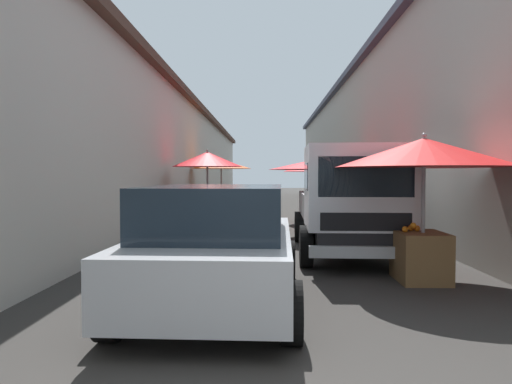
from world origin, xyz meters
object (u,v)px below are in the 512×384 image
at_px(delivery_truck, 352,204).
at_px(plastic_stool, 231,211).
at_px(fruit_stall_far_left, 221,172).
at_px(fruit_stall_near_right, 207,168).
at_px(fruit_stall_near_left, 323,172).
at_px(vendor_by_crates, 337,192).
at_px(vendor_in_shade, 325,193).
at_px(fruit_stall_far_right, 322,171).
at_px(fruit_stall_mid_lane, 423,167).
at_px(hatchback_car, 218,244).

distance_m(delivery_truck, plastic_stool, 8.08).
height_order(fruit_stall_far_left, fruit_stall_near_right, fruit_stall_near_right).
relative_size(fruit_stall_near_left, vendor_by_crates, 1.78).
bearing_deg(vendor_in_shade, fruit_stall_far_right, 168.65).
xyz_separation_m(vendor_by_crates, plastic_stool, (-2.43, 4.03, -0.60)).
bearing_deg(vendor_in_shade, fruit_stall_near_right, 129.37).
relative_size(vendor_by_crates, plastic_stool, 3.71).
distance_m(fruit_stall_near_left, vendor_in_shade, 5.42).
relative_size(fruit_stall_far_left, fruit_stall_near_left, 0.85).
bearing_deg(plastic_stool, fruit_stall_far_right, -97.59).
bearing_deg(fruit_stall_near_right, fruit_stall_far_left, 0.66).
bearing_deg(fruit_stall_near_left, vendor_in_shade, -7.79).
relative_size(fruit_stall_mid_lane, fruit_stall_near_left, 0.90).
distance_m(fruit_stall_far_left, delivery_truck, 10.94).
height_order(fruit_stall_far_left, fruit_stall_mid_lane, fruit_stall_far_left).
height_order(fruit_stall_mid_lane, fruit_stall_near_left, fruit_stall_mid_lane).
height_order(fruit_stall_near_right, vendor_by_crates, fruit_stall_near_right).
bearing_deg(vendor_by_crates, hatchback_car, 165.39).
relative_size(fruit_stall_far_left, delivery_truck, 0.49).
bearing_deg(delivery_truck, vendor_in_shade, -3.99).
distance_m(fruit_stall_near_left, hatchback_car, 6.91).
xyz_separation_m(fruit_stall_far_left, hatchback_car, (-13.40, -1.28, -1.00)).
distance_m(fruit_stall_far_left, vendor_by_crates, 4.75).
distance_m(fruit_stall_near_right, vendor_in_shade, 5.24).
relative_size(fruit_stall_far_left, vendor_by_crates, 1.51).
relative_size(fruit_stall_far_right, fruit_stall_near_left, 0.91).
bearing_deg(fruit_stall_far_left, fruit_stall_far_right, -131.01).
distance_m(fruit_stall_far_right, plastic_stool, 3.41).
xyz_separation_m(fruit_stall_far_left, plastic_stool, (-2.82, -0.64, -1.41)).
bearing_deg(fruit_stall_near_right, fruit_stall_far_right, -66.45).
height_order(fruit_stall_mid_lane, hatchback_car, fruit_stall_mid_lane).
xyz_separation_m(fruit_stall_far_right, delivery_truck, (-7.13, 0.28, -0.70)).
bearing_deg(fruit_stall_near_right, fruit_stall_near_left, -121.99).
distance_m(fruit_stall_near_right, delivery_truck, 6.53).
bearing_deg(vendor_by_crates, fruit_stall_mid_lane, 177.53).
bearing_deg(delivery_truck, fruit_stall_near_left, 1.86).
bearing_deg(plastic_stool, fruit_stall_mid_lane, -159.19).
bearing_deg(delivery_truck, plastic_stool, 20.36).
bearing_deg(fruit_stall_near_right, hatchback_car, -171.89).
bearing_deg(vendor_in_shade, fruit_stall_near_left, 172.21).
height_order(fruit_stall_far_left, delivery_truck, fruit_stall_far_left).
height_order(fruit_stall_far_left, vendor_in_shade, fruit_stall_far_left).
height_order(fruit_stall_far_right, delivery_truck, fruit_stall_far_right).
relative_size(fruit_stall_mid_lane, delivery_truck, 0.52).
relative_size(fruit_stall_near_right, plastic_stool, 5.46).
bearing_deg(hatchback_car, delivery_truck, -35.41).
bearing_deg(fruit_stall_near_right, delivery_truck, -148.59).
distance_m(fruit_stall_far_left, vendor_in_shade, 4.41).
bearing_deg(fruit_stall_mid_lane, fruit_stall_near_left, 9.13).
xyz_separation_m(fruit_stall_far_right, vendor_by_crates, (2.84, -0.96, -0.81)).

